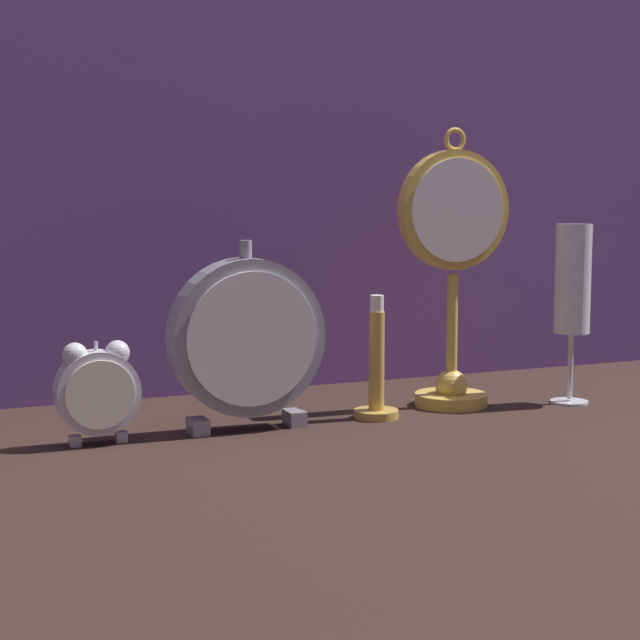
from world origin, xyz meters
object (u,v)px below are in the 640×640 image
pocket_watch_on_stand (453,269)px  mantel_clock_silver (247,338)px  champagne_flute (573,289)px  brass_candlestick (376,377)px  alarm_clock_twin_bell (97,388)px

pocket_watch_on_stand → mantel_clock_silver: bearing=-173.9°
champagne_flute → brass_candlestick: size_ratio=1.55×
champagne_flute → brass_candlestick: (-0.27, 0.02, -0.10)m
alarm_clock_twin_bell → mantel_clock_silver: (0.17, 0.00, 0.04)m
pocket_watch_on_stand → mantel_clock_silver: 0.29m
brass_candlestick → alarm_clock_twin_bell: bearing=-179.0°
pocket_watch_on_stand → brass_candlestick: pocket_watch_on_stand is taller
mantel_clock_silver → brass_candlestick: 0.17m
champagne_flute → brass_candlestick: bearing=176.8°
mantel_clock_silver → brass_candlestick: (0.17, 0.00, -0.06)m
alarm_clock_twin_bell → champagne_flute: 0.61m
alarm_clock_twin_bell → mantel_clock_silver: mantel_clock_silver is taller
pocket_watch_on_stand → alarm_clock_twin_bell: size_ratio=3.11×
champagne_flute → pocket_watch_on_stand: bearing=163.9°
mantel_clock_silver → champagne_flute: bearing=-1.7°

